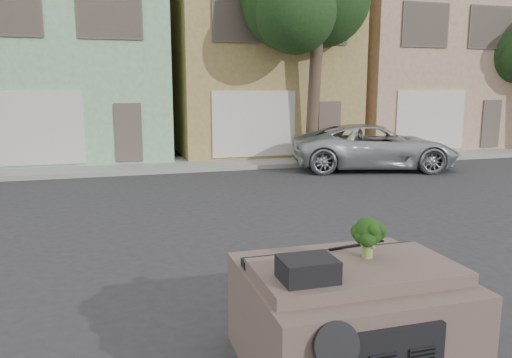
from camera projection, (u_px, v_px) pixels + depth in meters
name	position (u px, v px, depth m)	size (l,w,h in m)	color
ground_plane	(260.00, 266.00, 7.85)	(120.00, 120.00, 0.00)	#303033
sidewalk	(175.00, 164.00, 17.75)	(40.00, 3.00, 0.15)	gray
townhouse_mint	(71.00, 62.00, 19.88)	(7.20, 8.20, 7.55)	#90C390
townhouse_tan	(252.00, 64.00, 21.96)	(7.20, 8.20, 7.55)	#A58D4F
townhouse_beige	(401.00, 66.00, 24.04)	(7.20, 8.20, 7.55)	tan
silver_pickup	(373.00, 169.00, 17.18)	(2.56, 5.55, 1.54)	#B1B4B7
tree_near	(315.00, 45.00, 17.72)	(4.40, 4.00, 8.50)	#1A3515
car_dashboard	(347.00, 314.00, 4.92)	(2.00, 1.80, 1.12)	brown
instrument_hump	(308.00, 269.00, 4.31)	(0.48, 0.38, 0.20)	black
wiper_arm	(357.00, 245.00, 5.25)	(0.70, 0.03, 0.02)	black
broccoli	(368.00, 237.00, 4.87)	(0.33, 0.33, 0.41)	black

